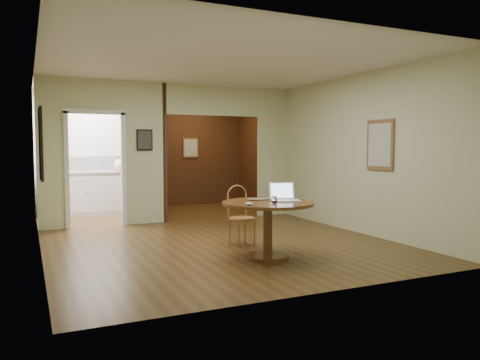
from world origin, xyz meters
name	(u,v)px	position (x,y,z in m)	size (l,w,h in m)	color
floor	(224,246)	(0.00, 0.00, 0.00)	(5.00, 5.00, 0.00)	#482C14
room_shell	(144,156)	(-0.47, 3.10, 1.29)	(5.20, 7.50, 5.00)	silver
dining_table	(268,217)	(0.21, -0.98, 0.56)	(1.20, 1.20, 0.75)	brown
chair	(240,212)	(0.23, -0.04, 0.50)	(0.42, 0.42, 0.90)	olive
open_laptop	(284,196)	(0.46, -0.97, 0.82)	(0.39, 0.38, 0.24)	white
closed_laptop	(261,200)	(0.19, -0.81, 0.76)	(0.31, 0.20, 0.02)	#B8B8BD
mouse	(249,204)	(-0.19, -1.25, 0.77)	(0.11, 0.06, 0.04)	white
wine_glass	(274,200)	(0.19, -1.18, 0.80)	(0.09, 0.09, 0.10)	white
pen	(276,202)	(0.25, -1.12, 0.75)	(0.01, 0.01, 0.14)	#0C0B53
kitchen_cabinet	(93,193)	(-1.35, 4.20, 0.47)	(2.06, 0.60, 0.94)	white
grocery_bag	(120,165)	(-0.76, 4.20, 1.07)	(0.26, 0.22, 0.26)	beige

